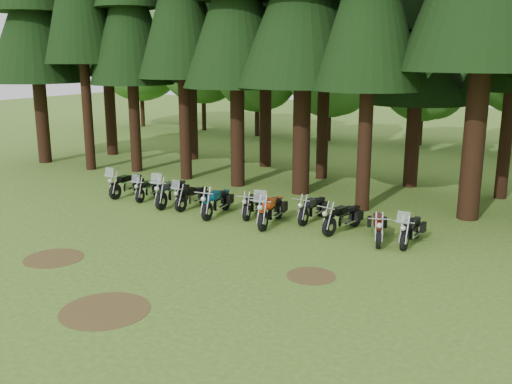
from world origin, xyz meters
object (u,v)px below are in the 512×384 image
motorcycle_5 (253,205)px  motorcycle_9 (378,228)px  motorcycle_0 (127,185)px  motorcycle_6 (271,211)px  motorcycle_7 (313,209)px  motorcycle_10 (411,231)px  motorcycle_3 (192,197)px  motorcycle_1 (148,189)px  motorcycle_2 (172,193)px  motorcycle_8 (343,219)px  motorcycle_4 (217,203)px

motorcycle_5 → motorcycle_9: bearing=-17.8°
motorcycle_0 → motorcycle_5: (6.51, -0.16, -0.06)m
motorcycle_6 → motorcycle_7: motorcycle_6 is taller
motorcycle_0 → motorcycle_10: 12.74m
motorcycle_9 → motorcycle_6: bearing=161.9°
motorcycle_3 → motorcycle_7: (5.03, 0.65, -0.00)m
motorcycle_3 → motorcycle_7: motorcycle_3 is taller
motorcycle_0 → motorcycle_10: size_ratio=1.07×
motorcycle_1 → motorcycle_6: bearing=-16.8°
motorcycle_2 → motorcycle_9: size_ratio=1.18×
motorcycle_3 → motorcycle_8: bearing=3.5°
motorcycle_5 → motorcycle_8: size_ratio=0.93×
motorcycle_6 → motorcycle_8: size_ratio=1.13×
motorcycle_2 → motorcycle_0: bearing=164.6°
motorcycle_1 → motorcycle_4: (3.99, -0.71, 0.07)m
motorcycle_2 → motorcycle_5: (3.77, 0.19, -0.10)m
motorcycle_0 → motorcycle_5: bearing=-4.0°
motorcycle_5 → motorcycle_10: motorcycle_10 is taller
motorcycle_3 → motorcycle_6: motorcycle_6 is taller
motorcycle_3 → motorcycle_7: bearing=11.2°
motorcycle_5 → motorcycle_6: (1.16, -0.73, 0.09)m
motorcycle_4 → motorcycle_5: 1.41m
motorcycle_2 → motorcycle_6: 4.96m
motorcycle_1 → motorcycle_4: 4.05m
motorcycle_1 → motorcycle_10: bearing=-12.3°
motorcycle_3 → motorcycle_9: (7.88, -0.47, 0.01)m
motorcycle_4 → motorcycle_10: motorcycle_10 is taller
motorcycle_10 → motorcycle_0: bearing=178.2°
motorcycle_2 → motorcycle_8: size_ratio=1.13×
motorcycle_7 → motorcycle_9: size_ratio=1.02×
motorcycle_7 → motorcycle_9: 3.06m
motorcycle_10 → motorcycle_6: bearing=-176.1°
motorcycle_3 → motorcycle_8: motorcycle_3 is taller
motorcycle_4 → motorcycle_9: size_ratio=1.11×
motorcycle_2 → motorcycle_7: motorcycle_2 is taller
motorcycle_7 → motorcycle_8: (1.45, -0.69, 0.02)m
motorcycle_0 → motorcycle_3: motorcycle_0 is taller
motorcycle_3 → motorcycle_4: motorcycle_3 is taller
motorcycle_4 → motorcycle_2: bearing=163.5°
motorcycle_2 → motorcycle_6: (4.93, -0.53, -0.00)m
motorcycle_0 → motorcycle_5: size_ratio=1.12×
motorcycle_3 → motorcycle_6: bearing=-4.1°
motorcycle_1 → motorcycle_0: bearing=169.0°
motorcycle_6 → motorcycle_9: motorcycle_6 is taller
motorcycle_4 → motorcycle_9: 6.44m
motorcycle_1 → motorcycle_5: bearing=-10.7°
motorcycle_10 → motorcycle_1: bearing=178.1°
motorcycle_7 → motorcycle_2: bearing=-171.2°
motorcycle_2 → motorcycle_5: motorcycle_2 is taller
motorcycle_7 → motorcycle_4: bearing=-160.9°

